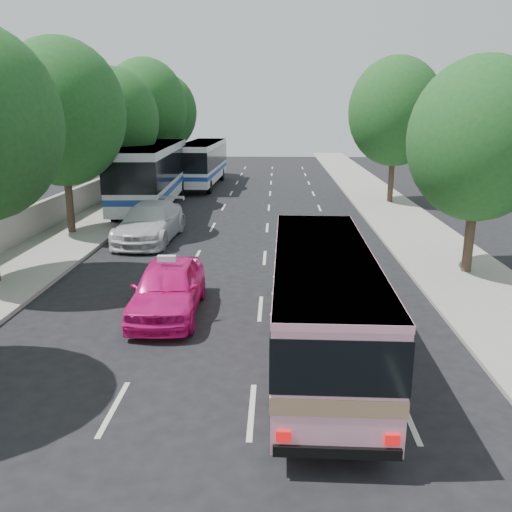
{
  "coord_description": "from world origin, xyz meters",
  "views": [
    {
      "loc": [
        1.47,
        -11.99,
        6.07
      ],
      "look_at": [
        0.85,
        4.41,
        1.6
      ],
      "focal_mm": 38.0,
      "sensor_mm": 36.0,
      "label": 1
    }
  ],
  "objects_px": {
    "pink_taxi": "(168,288)",
    "tour_coach_front": "(151,171)",
    "tour_coach_rear": "(203,160)",
    "white_pickup": "(150,222)",
    "pink_bus": "(322,295)"
  },
  "relations": [
    {
      "from": "pink_taxi",
      "to": "tour_coach_rear",
      "type": "bearing_deg",
      "value": 93.95
    },
    {
      "from": "pink_taxi",
      "to": "tour_coach_front",
      "type": "bearing_deg",
      "value": 102.52
    },
    {
      "from": "pink_taxi",
      "to": "white_pickup",
      "type": "xyz_separation_m",
      "value": [
        -2.7,
        9.47,
        0.05
      ]
    },
    {
      "from": "tour_coach_front",
      "to": "tour_coach_rear",
      "type": "relative_size",
      "value": 1.13
    },
    {
      "from": "tour_coach_rear",
      "to": "tour_coach_front",
      "type": "bearing_deg",
      "value": -98.66
    },
    {
      "from": "white_pickup",
      "to": "tour_coach_front",
      "type": "relative_size",
      "value": 0.45
    },
    {
      "from": "white_pickup",
      "to": "tour_coach_rear",
      "type": "relative_size",
      "value": 0.51
    },
    {
      "from": "white_pickup",
      "to": "tour_coach_rear",
      "type": "xyz_separation_m",
      "value": [
        -0.0,
        18.85,
        1.23
      ]
    },
    {
      "from": "white_pickup",
      "to": "pink_bus",
      "type": "bearing_deg",
      "value": -57.98
    },
    {
      "from": "pink_taxi",
      "to": "tour_coach_rear",
      "type": "distance_m",
      "value": 28.47
    },
    {
      "from": "tour_coach_front",
      "to": "tour_coach_rear",
      "type": "height_order",
      "value": "tour_coach_front"
    },
    {
      "from": "pink_taxi",
      "to": "tour_coach_front",
      "type": "height_order",
      "value": "tour_coach_front"
    },
    {
      "from": "tour_coach_rear",
      "to": "white_pickup",
      "type": "bearing_deg",
      "value": -88.73
    },
    {
      "from": "tour_coach_front",
      "to": "tour_coach_rear",
      "type": "bearing_deg",
      "value": 77.3
    },
    {
      "from": "pink_bus",
      "to": "tour_coach_front",
      "type": "distance_m",
      "value": 23.0
    }
  ]
}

